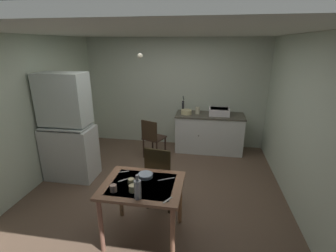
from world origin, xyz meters
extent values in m
plane|color=brown|center=(0.00, 0.00, 0.00)|extent=(5.18, 5.18, 0.00)
cube|color=beige|center=(0.00, 2.13, 1.25)|extent=(4.28, 0.10, 2.50)
cube|color=beige|center=(-2.14, 0.00, 1.25)|extent=(0.10, 4.25, 2.50)
cube|color=beige|center=(2.14, 0.00, 1.25)|extent=(0.10, 4.25, 2.50)
cube|color=silver|center=(0.00, 0.00, 2.55)|extent=(4.28, 4.25, 0.10)
cube|color=silver|center=(-1.63, 0.15, 0.48)|extent=(0.88, 0.53, 0.96)
cube|color=silver|center=(-1.63, 0.15, 1.48)|extent=(0.81, 0.45, 0.88)
cube|color=silver|center=(-1.63, 0.12, 1.00)|extent=(0.79, 0.48, 0.02)
cube|color=silver|center=(0.84, 1.76, 0.42)|extent=(1.48, 0.60, 0.83)
cube|color=#514D41|center=(0.84, 1.76, 0.85)|extent=(1.51, 0.63, 0.03)
sphere|color=#2D2823|center=(0.62, 1.44, 0.46)|extent=(0.02, 0.02, 0.02)
cube|color=white|center=(1.04, 1.76, 0.94)|extent=(0.44, 0.34, 0.15)
cube|color=black|center=(1.04, 1.76, 1.01)|extent=(0.38, 0.28, 0.01)
cylinder|color=#232328|center=(0.23, 1.81, 1.00)|extent=(0.05, 0.05, 0.28)
cylinder|color=#232328|center=(0.23, 1.74, 1.10)|extent=(0.03, 0.12, 0.03)
cylinder|color=black|center=(0.23, 1.87, 1.19)|extent=(0.02, 0.16, 0.12)
cylinder|color=beige|center=(0.32, 1.71, 0.91)|extent=(0.23, 0.23, 0.10)
cylinder|color=beige|center=(0.57, 1.77, 0.94)|extent=(0.11, 0.11, 0.16)
cube|color=#9B6A4C|center=(0.05, -1.09, 0.75)|extent=(0.97, 0.77, 0.04)
cube|color=white|center=(0.05, -1.09, 0.76)|extent=(0.75, 0.60, 0.00)
cylinder|color=#996552|center=(-0.37, -1.41, 0.36)|extent=(0.06, 0.06, 0.73)
cylinder|color=#9E6C50|center=(0.47, -1.41, 0.36)|extent=(0.06, 0.06, 0.73)
cylinder|color=#956B46|center=(-0.37, -0.76, 0.36)|extent=(0.06, 0.06, 0.73)
cylinder|color=#A16A45|center=(0.48, -0.77, 0.36)|extent=(0.06, 0.06, 0.73)
cube|color=#352717|center=(0.16, -0.40, 0.45)|extent=(0.45, 0.45, 0.03)
cube|color=#362B15|center=(0.13, -0.59, 0.73)|extent=(0.38, 0.08, 0.53)
cylinder|color=#352717|center=(0.35, -0.26, 0.22)|extent=(0.04, 0.04, 0.44)
cylinder|color=#352717|center=(0.02, -0.21, 0.22)|extent=(0.04, 0.04, 0.44)
cylinder|color=#352717|center=(0.30, -0.60, 0.22)|extent=(0.04, 0.04, 0.44)
cylinder|color=#352717|center=(-0.03, -0.55, 0.22)|extent=(0.04, 0.04, 0.44)
cube|color=#37241B|center=(-0.31, 1.22, 0.44)|extent=(0.52, 0.52, 0.03)
cube|color=#362718|center=(-0.38, 1.05, 0.66)|extent=(0.36, 0.16, 0.41)
cylinder|color=#37241B|center=(-0.09, 1.32, 0.21)|extent=(0.04, 0.04, 0.43)
cylinder|color=#37241B|center=(-0.41, 1.44, 0.21)|extent=(0.04, 0.04, 0.43)
cylinder|color=#37241B|center=(-0.22, 1.00, 0.21)|extent=(0.04, 0.04, 0.43)
cylinder|color=#37241B|center=(-0.54, 1.13, 0.21)|extent=(0.04, 0.04, 0.43)
cylinder|color=#9EB2C6|center=(0.05, -0.92, 0.79)|extent=(0.19, 0.19, 0.05)
cylinder|color=beige|center=(-0.01, -1.26, 0.80)|extent=(0.09, 0.09, 0.08)
cylinder|color=tan|center=(-0.23, -1.29, 0.80)|extent=(0.08, 0.08, 0.08)
cylinder|color=beige|center=(-0.07, -1.12, 0.80)|extent=(0.08, 0.08, 0.08)
cylinder|color=#B7BCC1|center=(0.08, -1.37, 0.87)|extent=(0.08, 0.08, 0.22)
cylinder|color=#B7BCC1|center=(0.08, -1.37, 1.02)|extent=(0.03, 0.03, 0.07)
cube|color=silver|center=(0.32, -0.93, 0.77)|extent=(0.20, 0.12, 0.00)
cube|color=beige|center=(-0.20, -1.05, 0.77)|extent=(0.11, 0.10, 0.00)
cube|color=beige|center=(-0.26, -0.84, 0.77)|extent=(0.13, 0.08, 0.00)
cube|color=beige|center=(0.41, -1.35, 0.77)|extent=(0.09, 0.13, 0.00)
sphere|color=#F9EFCC|center=(-0.29, 0.22, 2.18)|extent=(0.08, 0.08, 0.08)
camera|label=1|loc=(0.78, -3.55, 2.36)|focal=26.07mm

